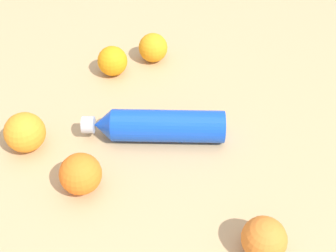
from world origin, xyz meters
name	(u,v)px	position (x,y,z in m)	size (l,w,h in m)	color
ground_plane	(172,129)	(0.00, 0.00, 0.00)	(2.40, 2.40, 0.00)	tan
water_bottle	(157,126)	(-0.04, 0.00, 0.03)	(0.24, 0.25, 0.07)	blue
orange_0	(264,239)	(-0.10, -0.31, 0.04)	(0.07, 0.07, 0.07)	orange
orange_1	(81,174)	(-0.23, 0.01, 0.04)	(0.08, 0.08, 0.08)	orange
orange_2	(153,48)	(0.15, 0.22, 0.04)	(0.08, 0.08, 0.08)	orange
orange_3	(25,132)	(-0.25, 0.18, 0.04)	(0.08, 0.08, 0.08)	orange
orange_4	(112,61)	(0.04, 0.25, 0.04)	(0.07, 0.07, 0.07)	orange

